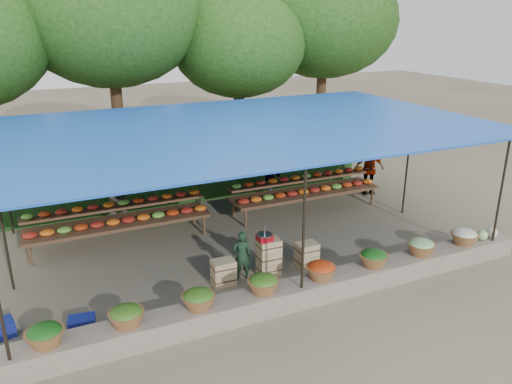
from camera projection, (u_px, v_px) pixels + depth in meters
name	position (u px, v px, depth m)	size (l,w,h in m)	color
ground	(240.00, 245.00, 11.65)	(60.00, 60.00, 0.00)	brown
stone_curb	(297.00, 293.00, 9.23)	(10.60, 0.55, 0.40)	#6E6458
stall_canopy	(237.00, 132.00, 10.81)	(10.80, 6.60, 2.82)	black
produce_baskets	(293.00, 277.00, 9.07)	(8.98, 0.58, 0.34)	brown
netting_backdrop	(195.00, 160.00, 13.93)	(10.60, 0.06, 2.50)	#214619
tree_row	(177.00, 28.00, 15.49)	(16.51, 5.50, 7.12)	#332412
fruit_table_left	(118.00, 218.00, 11.62)	(4.21, 0.95, 0.93)	#492D1D
fruit_table_right	(305.00, 188.00, 13.59)	(4.21, 0.95, 0.93)	#492D1D
crate_counter	(268.00, 260.00, 10.23)	(2.36, 0.35, 0.77)	tan
weighing_scale	(265.00, 237.00, 10.03)	(0.31, 0.31, 0.33)	#AC0D18
vendor_seated	(242.00, 255.00, 9.98)	(0.38, 0.25, 1.04)	#163220
customer_left	(121.00, 197.00, 12.25)	(0.83, 0.64, 1.70)	slate
customer_mid	(273.00, 174.00, 14.32)	(0.99, 0.57, 1.53)	slate
customer_right	(369.00, 169.00, 14.77)	(0.91, 0.38, 1.55)	slate
blue_crate_front	(82.00, 324.00, 8.42)	(0.43, 0.31, 0.26)	navy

